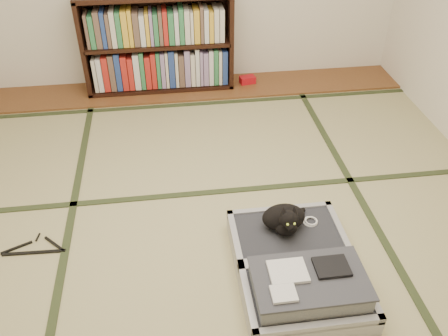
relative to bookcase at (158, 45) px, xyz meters
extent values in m
plane|color=tan|center=(0.34, -2.07, -0.45)|extent=(4.50, 4.50, 0.00)
cube|color=brown|center=(0.34, -0.07, -0.44)|extent=(4.00, 0.50, 0.02)
cube|color=#B20E17|center=(0.85, -0.04, -0.40)|extent=(0.16, 0.12, 0.07)
cube|color=#2D381E|center=(-0.66, -2.07, -0.45)|extent=(0.05, 4.50, 0.01)
cube|color=#2D381E|center=(1.34, -2.07, -0.45)|extent=(0.05, 4.50, 0.01)
cube|color=#2D381E|center=(0.34, -1.67, -0.45)|extent=(4.00, 0.05, 0.01)
cube|color=#2D381E|center=(0.34, -0.37, -0.45)|extent=(4.00, 0.05, 0.01)
cube|color=black|center=(-0.67, 0.00, 0.02)|extent=(0.04, 0.32, 0.89)
cube|color=black|center=(0.67, 0.00, 0.02)|extent=(0.04, 0.32, 0.89)
cube|color=black|center=(0.00, 0.00, -0.42)|extent=(1.39, 0.32, 0.04)
cube|color=black|center=(0.00, 0.00, 0.02)|extent=(1.33, 0.32, 0.03)
cube|color=black|center=(0.00, 0.15, 0.02)|extent=(1.39, 0.02, 0.89)
cube|color=gray|center=(0.00, -0.02, -0.20)|extent=(1.25, 0.22, 0.38)
cube|color=gray|center=(0.00, -0.02, 0.21)|extent=(1.25, 0.22, 0.34)
cube|color=#A2A2A6|center=(0.71, -2.72, -0.39)|extent=(0.69, 0.46, 0.12)
cube|color=#2C2D34|center=(0.71, -2.72, -0.36)|extent=(0.61, 0.38, 0.09)
cube|color=#A2A2A6|center=(0.71, -2.93, -0.33)|extent=(0.69, 0.04, 0.05)
cube|color=#A2A2A6|center=(0.71, -2.51, -0.33)|extent=(0.69, 0.04, 0.05)
cube|color=#A2A2A6|center=(0.38, -2.72, -0.33)|extent=(0.04, 0.46, 0.05)
cube|color=#A2A2A6|center=(1.03, -2.72, -0.33)|extent=(0.04, 0.46, 0.05)
cube|color=#A2A2A6|center=(0.71, -2.26, -0.39)|extent=(0.69, 0.46, 0.12)
cube|color=#2C2D34|center=(0.71, -2.26, -0.36)|extent=(0.61, 0.38, 0.09)
cube|color=#A2A2A6|center=(0.71, -2.47, -0.33)|extent=(0.69, 0.04, 0.05)
cube|color=#A2A2A6|center=(0.71, -2.05, -0.33)|extent=(0.69, 0.04, 0.05)
cube|color=#A2A2A6|center=(0.38, -2.26, -0.33)|extent=(0.04, 0.46, 0.05)
cube|color=#A2A2A6|center=(1.03, -2.26, -0.33)|extent=(0.04, 0.46, 0.05)
cylinder|color=black|center=(0.71, -2.49, -0.32)|extent=(0.62, 0.02, 0.02)
cube|color=gray|center=(0.71, -2.72, -0.28)|extent=(0.58, 0.36, 0.12)
cube|color=#3B3C43|center=(0.71, -2.72, -0.21)|extent=(0.60, 0.37, 0.01)
cube|color=silver|center=(0.60, -2.67, -0.19)|extent=(0.20, 0.16, 0.02)
cube|color=black|center=(0.83, -2.67, -0.19)|extent=(0.18, 0.15, 0.02)
cube|color=silver|center=(0.54, -2.81, -0.19)|extent=(0.13, 0.11, 0.02)
cube|color=orange|center=(0.93, -2.94, -0.39)|extent=(0.05, 0.01, 0.03)
cube|color=#197F33|center=(0.87, -2.94, -0.37)|extent=(0.04, 0.01, 0.03)
ellipsoid|color=black|center=(0.69, -2.21, -0.24)|extent=(0.26, 0.17, 0.16)
ellipsoid|color=black|center=(0.69, -2.29, -0.26)|extent=(0.13, 0.10, 0.10)
ellipsoid|color=black|center=(0.69, -2.32, -0.16)|extent=(0.11, 0.10, 0.11)
sphere|color=black|center=(0.69, -2.37, -0.17)|extent=(0.05, 0.05, 0.05)
cone|color=black|center=(0.65, -2.30, -0.10)|extent=(0.04, 0.05, 0.05)
cone|color=black|center=(0.72, -2.30, -0.10)|extent=(0.04, 0.05, 0.05)
sphere|color=#A5BF33|center=(0.67, -2.37, -0.15)|extent=(0.02, 0.02, 0.02)
sphere|color=#A5BF33|center=(0.71, -2.37, -0.15)|extent=(0.02, 0.02, 0.02)
cylinder|color=black|center=(0.78, -2.13, -0.30)|extent=(0.16, 0.10, 0.03)
torus|color=white|center=(0.87, -2.20, -0.31)|extent=(0.10, 0.10, 0.01)
torus|color=white|center=(0.87, -2.20, -0.30)|extent=(0.08, 0.08, 0.01)
cube|color=black|center=(-0.85, -2.10, -0.44)|extent=(0.38, 0.04, 0.01)
cube|color=black|center=(-0.97, -2.05, -0.44)|extent=(0.18, 0.09, 0.01)
cube|color=black|center=(-0.74, -2.05, -0.44)|extent=(0.14, 0.15, 0.01)
cylinder|color=black|center=(-0.85, -1.97, -0.44)|extent=(0.02, 0.07, 0.01)
camera|label=1|loc=(0.04, -4.27, 1.73)|focal=38.00mm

